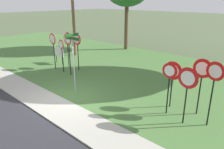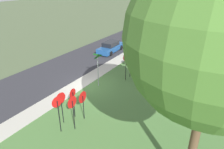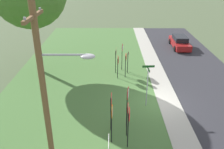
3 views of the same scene
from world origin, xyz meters
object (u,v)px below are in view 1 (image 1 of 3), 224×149
at_px(stop_sign_far_center, 62,49).
at_px(street_name_post, 73,59).
at_px(notice_board, 59,53).
at_px(yield_sign_center, 187,83).
at_px(yield_sign_near_right, 169,77).
at_px(stop_sign_far_left, 67,43).
at_px(yield_sign_far_left, 214,79).
at_px(utility_pole, 71,0).
at_px(stop_sign_far_right, 77,44).
at_px(stop_sign_near_right, 68,44).
at_px(yield_sign_near_left, 202,74).
at_px(stop_sign_near_left, 53,43).
at_px(yield_sign_far_right, 172,74).

height_order(stop_sign_far_center, street_name_post, street_name_post).
bearing_deg(notice_board, yield_sign_center, -8.80).
bearing_deg(yield_sign_near_right, stop_sign_far_left, 168.49).
distance_m(yield_sign_far_left, utility_pole, 13.47).
relative_size(yield_sign_near_right, notice_board, 1.81).
distance_m(yield_sign_near_right, yield_sign_center, 0.92).
bearing_deg(stop_sign_far_right, stop_sign_near_right, -68.55).
relative_size(stop_sign_far_right, yield_sign_near_right, 1.13).
height_order(utility_pole, notice_board, utility_pole).
distance_m(stop_sign_far_center, utility_pole, 5.55).
bearing_deg(street_name_post, yield_sign_near_left, 15.93).
xyz_separation_m(stop_sign_near_right, stop_sign_far_left, (-1.43, 0.92, -0.27)).
height_order(stop_sign_near_left, stop_sign_far_center, stop_sign_near_left).
height_order(stop_sign_near_left, stop_sign_near_right, stop_sign_near_right).
bearing_deg(notice_board, stop_sign_far_left, -7.18).
height_order(stop_sign_near_right, utility_pole, utility_pole).
bearing_deg(yield_sign_near_right, stop_sign_near_left, 174.45).
height_order(stop_sign_far_left, yield_sign_far_right, stop_sign_far_left).
distance_m(stop_sign_near_left, stop_sign_far_right, 1.72).
bearing_deg(yield_sign_center, utility_pole, 165.86).
distance_m(stop_sign_far_left, utility_pole, 4.60).
xyz_separation_m(stop_sign_near_left, street_name_post, (4.22, -1.53, 0.00)).
xyz_separation_m(stop_sign_far_left, yield_sign_near_right, (8.52, -1.20, -0.09)).
bearing_deg(stop_sign_far_right, stop_sign_far_center, -117.61).
bearing_deg(yield_sign_near_left, utility_pole, 167.17).
height_order(stop_sign_near_left, street_name_post, street_name_post).
bearing_deg(street_name_post, yield_sign_far_right, 18.81).
xyz_separation_m(stop_sign_far_center, notice_board, (-1.94, 1.04, -0.73)).
bearing_deg(yield_sign_near_left, stop_sign_near_left, -176.50).
relative_size(yield_sign_near_right, yield_sign_far_right, 1.06).
distance_m(stop_sign_near_right, stop_sign_far_left, 1.72).
bearing_deg(stop_sign_near_right, yield_sign_center, 5.60).
height_order(stop_sign_far_right, notice_board, stop_sign_far_right).
bearing_deg(stop_sign_near_right, notice_board, 168.26).
height_order(stop_sign_near_left, stop_sign_far_right, stop_sign_far_right).
height_order(yield_sign_near_left, yield_sign_center, yield_sign_near_left).
height_order(yield_sign_near_right, yield_sign_far_right, yield_sign_near_right).
distance_m(yield_sign_near_right, utility_pole, 12.07).
bearing_deg(stop_sign_far_center, stop_sign_near_left, -173.81).
bearing_deg(yield_sign_far_left, notice_board, -174.68).
distance_m(yield_sign_near_left, street_name_post, 6.02).
distance_m(yield_sign_far_left, yield_sign_far_right, 1.91).
height_order(yield_sign_near_right, notice_board, yield_sign_near_right).
bearing_deg(stop_sign_far_center, yield_sign_near_right, 3.52).
height_order(stop_sign_far_center, yield_sign_center, yield_sign_center).
xyz_separation_m(stop_sign_far_center, yield_sign_far_left, (9.59, -0.09, 0.36)).
distance_m(yield_sign_near_right, street_name_post, 4.84).
xyz_separation_m(stop_sign_near_right, stop_sign_far_right, (-0.36, 0.96, -0.15)).
bearing_deg(stop_sign_far_right, street_name_post, -40.69).
bearing_deg(utility_pole, stop_sign_far_center, -47.04).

